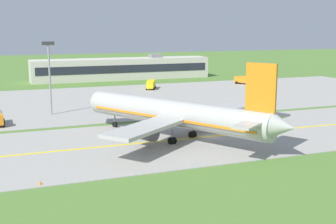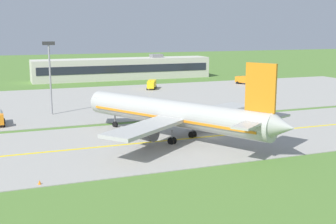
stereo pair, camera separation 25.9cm
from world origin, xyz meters
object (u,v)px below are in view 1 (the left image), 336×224
(airplane_lead, at_px, (175,114))
(service_truck_catering, at_px, (244,80))
(apron_light_mast, at_px, (49,69))
(service_truck_fuel, at_px, (260,96))
(service_truck_pushback, at_px, (151,84))

(airplane_lead, xyz_separation_m, service_truck_catering, (46.64, 57.05, -2.60))
(apron_light_mast, bearing_deg, service_truck_fuel, -3.12)
(service_truck_pushback, bearing_deg, service_truck_catering, 0.61)
(airplane_lead, xyz_separation_m, service_truck_fuel, (31.89, 25.16, -2.60))
(service_truck_catering, distance_m, service_truck_pushback, 31.12)
(service_truck_fuel, relative_size, service_truck_catering, 0.98)
(airplane_lead, distance_m, service_truck_fuel, 40.71)
(airplane_lead, bearing_deg, apron_light_mast, 119.53)
(service_truck_catering, bearing_deg, service_truck_fuel, -114.81)
(service_truck_pushback, xyz_separation_m, apron_light_mast, (-31.25, -28.97, 7.79))
(service_truck_fuel, relative_size, service_truck_pushback, 0.96)
(service_truck_pushback, relative_size, apron_light_mast, 0.43)
(apron_light_mast, bearing_deg, service_truck_catering, 25.16)
(airplane_lead, relative_size, service_truck_fuel, 5.96)
(service_truck_fuel, bearing_deg, service_truck_catering, 65.19)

